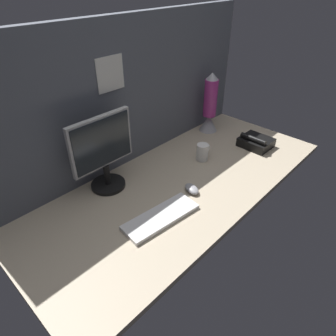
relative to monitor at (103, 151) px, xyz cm
name	(u,v)px	position (x,y,z in cm)	size (l,w,h in cm)	color
ground_plane	(180,183)	(29.68, -25.10, -22.64)	(180.00, 80.00, 3.00)	tan
cubicle_wall_back	(130,94)	(29.66, 12.40, 18.38)	(180.00, 5.50, 79.00)	#565B66
monitor	(103,151)	(0.00, 0.00, 0.00)	(34.72, 18.00, 39.43)	black
keyboard	(161,217)	(1.41, -38.40, -20.14)	(37.00, 13.00, 2.00)	silver
mouse	(192,189)	(26.65, -35.94, -19.44)	(5.60, 9.60, 3.40)	#99999E
mug_ceramic_white	(203,152)	(55.07, -20.56, -16.00)	(10.55, 7.00, 10.23)	white
lava_lamp	(210,107)	(88.99, 0.64, -4.06)	(12.44, 12.44, 40.72)	#A5A5AD
desk_phone	(256,142)	(91.12, -35.78, -17.96)	(17.25, 19.22, 8.80)	black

